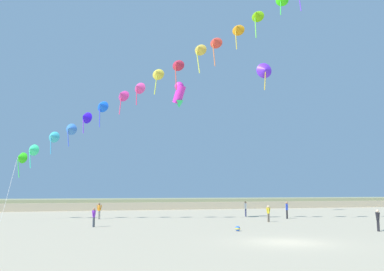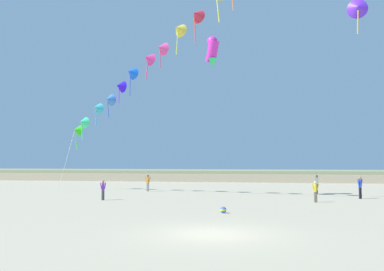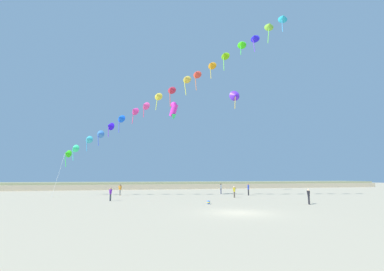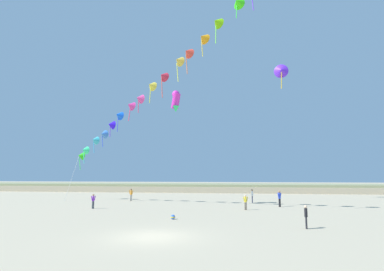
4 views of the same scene
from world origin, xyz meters
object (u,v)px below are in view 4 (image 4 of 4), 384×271
Objects in this scene: person_far_left at (131,194)px; beach_ball at (173,217)px; person_near_left at (246,201)px; person_far_center at (306,215)px; person_near_right at (279,197)px; person_far_right at (252,195)px; large_kite_low_lead at (176,100)px; large_kite_mid_trail at (281,71)px; person_mid_center at (93,200)px.

beach_ball is (8.72, -15.04, -0.76)m from person_far_left.
person_far_center is at bearing -70.45° from person_near_left.
person_near_left is 0.86× the size of person_near_right.
person_far_left is at bearing 178.93° from person_far_right.
large_kite_mid_trail is (13.52, 8.81, 6.07)m from large_kite_low_lead.
large_kite_mid_trail is (2.32, 21.64, 17.32)m from person_far_center.
large_kite_low_lead reaches higher than person_near_right.
person_far_left is 0.45× the size of large_kite_mid_trail.
person_far_center is at bearing -48.88° from large_kite_low_lead.
person_far_center is (-0.26, -13.32, -0.13)m from person_near_right.
large_kite_low_lead reaches higher than beach_ball.
person_near_left is at bearing 50.01° from beach_ball.
person_far_center is at bearing -82.19° from person_far_right.
beach_ball is (9.62, -6.06, -0.68)m from person_mid_center.
beach_ball is at bearing -32.19° from person_mid_center.
beach_ball is (-5.90, -7.04, -0.68)m from person_near_left.
large_kite_low_lead is 15.66m from beach_ball.
person_far_left reaches higher than person_near_left.
large_kite_low_lead is (-11.20, 12.83, 11.24)m from person_far_center.
person_near_left is at bearing 3.61° from person_mid_center.
person_near_right reaches higher than person_far_center.
person_mid_center is 0.41× the size of large_kite_mid_trail.
person_far_right reaches higher than person_near_left.
person_mid_center is 0.89× the size of person_far_right.
person_far_right reaches higher than person_mid_center.
person_near_left is 7.79m from person_far_right.
person_far_left reaches higher than person_far_center.
person_far_left is 1.08× the size of person_far_center.
person_near_left is 1.00× the size of person_mid_center.
person_near_right is 1.15× the size of person_far_center.
large_kite_low_lead is (-11.47, -0.49, 11.11)m from person_near_right.
person_near_right is at bearing -13.98° from person_far_left.
person_far_center reaches higher than person_mid_center.
person_far_right reaches higher than person_far_center.
large_kite_low_lead reaches higher than person_near_left.
large_kite_mid_trail is (2.06, 8.32, 17.19)m from person_near_right.
large_kite_low_lead is 17.24m from large_kite_mid_trail.
large_kite_low_lead is at bearing 131.12° from person_far_center.
person_far_right is at bearing -139.56° from large_kite_mid_trail.
person_far_center is 9.86m from beach_ball.
person_near_right is at bearing -58.02° from person_far_right.
large_kite_low_lead is at bearing 26.57° from person_mid_center.
person_near_right is at bearing 2.43° from large_kite_low_lead.
person_mid_center is 30.30m from large_kite_mid_trail.
person_near_left is 9.21m from beach_ball.
person_far_left is 14.09m from large_kite_low_lead.
person_far_right is 16.34m from beach_ball.
person_near_right is at bearing 12.85° from person_mid_center.
person_far_left is at bearing 166.02° from person_near_right.
person_near_left is at bearing -28.69° from person_far_left.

